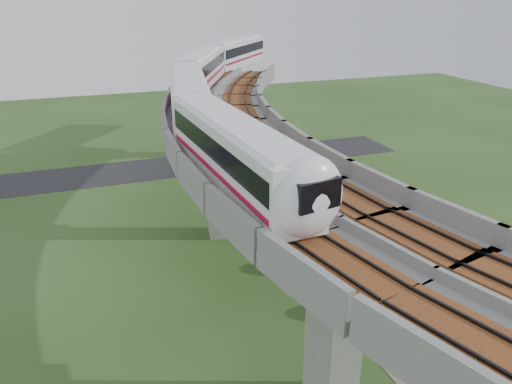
% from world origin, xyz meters
% --- Properties ---
extents(ground, '(160.00, 160.00, 0.00)m').
position_xyz_m(ground, '(0.00, 0.00, 0.00)').
color(ground, '#344B1E').
rests_on(ground, ground).
extents(dirt_lot, '(18.00, 26.00, 0.04)m').
position_xyz_m(dirt_lot, '(14.00, -2.00, 0.02)').
color(dirt_lot, gray).
rests_on(dirt_lot, ground).
extents(asphalt_road, '(60.00, 8.00, 0.03)m').
position_xyz_m(asphalt_road, '(0.00, 30.00, 0.01)').
color(asphalt_road, '#232326').
rests_on(asphalt_road, ground).
extents(viaduct, '(19.58, 73.98, 11.40)m').
position_xyz_m(viaduct, '(3.84, 0.00, 9.05)').
color(viaduct, '#99968E').
rests_on(viaduct, ground).
extents(metro_train, '(21.70, 58.53, 3.64)m').
position_xyz_m(metro_train, '(3.00, 17.60, 12.31)').
color(metro_train, white).
rests_on(metro_train, ground).
extents(fence, '(3.87, 38.73, 1.50)m').
position_xyz_m(fence, '(9.75, 0.00, 0.75)').
color(fence, '#2D382D').
rests_on(fence, ground).
extents(tree_0, '(2.70, 2.70, 2.88)m').
position_xyz_m(tree_0, '(11.12, 23.49, 1.73)').
color(tree_0, '#382314').
rests_on(tree_0, ground).
extents(tree_1, '(2.39, 2.39, 2.81)m').
position_xyz_m(tree_1, '(7.50, 11.75, 1.79)').
color(tree_1, '#382314').
rests_on(tree_1, ground).
extents(tree_2, '(2.17, 2.17, 2.67)m').
position_xyz_m(tree_2, '(6.05, 2.10, 1.74)').
color(tree_2, '#382314').
rests_on(tree_2, ground).
extents(tree_3, '(1.92, 1.92, 2.36)m').
position_xyz_m(tree_3, '(6.55, -4.25, 1.54)').
color(tree_3, '#382314').
rests_on(tree_3, ground).
extents(car_white, '(2.07, 4.11, 1.34)m').
position_xyz_m(car_white, '(9.69, -8.49, 0.71)').
color(car_white, white).
rests_on(car_white, dirt_lot).
extents(car_dark, '(4.20, 3.01, 1.13)m').
position_xyz_m(car_dark, '(12.47, 2.89, 0.61)').
color(car_dark, black).
rests_on(car_dark, dirt_lot).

